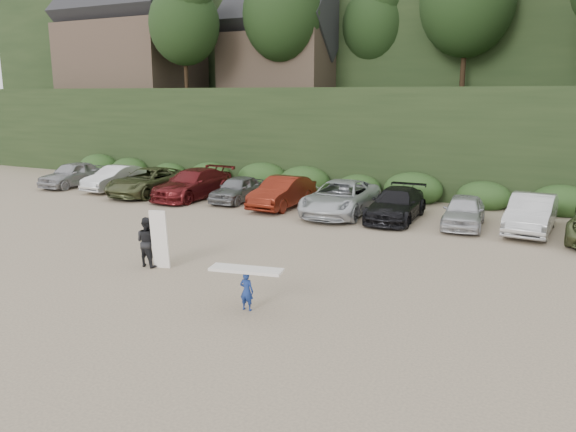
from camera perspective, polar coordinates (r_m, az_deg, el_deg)
The scene contains 5 objects.
ground at distance 17.77m, azimuth -1.80°, elevation -6.23°, with size 120.00×120.00×0.00m, color tan.
hillside_backdrop at distance 51.69m, azimuth 18.24°, elevation 17.94°, with size 90.00×41.50×28.00m.
parked_cars at distance 27.30m, azimuth 3.54°, elevation 1.99°, with size 34.09×6.08×1.60m.
child_surfer at distance 14.96m, azimuth -4.24°, elevation -6.67°, with size 2.01×0.91×1.17m.
adult_surfer at distance 19.20m, azimuth -13.99°, elevation -2.53°, with size 1.29×0.69×1.98m.
Camera 1 is at (8.08, -14.78, 5.66)m, focal length 35.00 mm.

